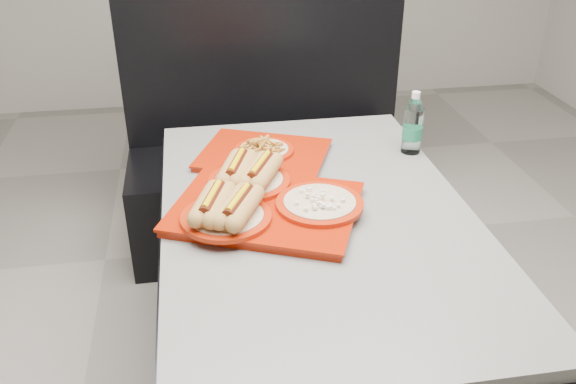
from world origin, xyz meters
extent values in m
cylinder|color=black|center=(0.00, 0.00, 0.38)|extent=(0.11, 0.11, 0.66)
cube|color=black|center=(0.00, 0.00, 0.70)|extent=(0.92, 1.42, 0.01)
cube|color=slate|center=(0.00, 0.00, 0.73)|extent=(0.90, 1.40, 0.04)
cube|color=black|center=(0.00, 1.02, 0.23)|extent=(1.30, 0.55, 0.45)
cube|color=black|center=(0.00, 1.26, 0.80)|extent=(1.30, 0.10, 1.10)
cube|color=#961804|center=(-0.15, 0.01, 0.76)|extent=(0.62, 0.56, 0.02)
cube|color=#961804|center=(-0.15, 0.01, 0.77)|extent=(0.64, 0.58, 0.01)
cylinder|color=#A01E05|center=(-0.27, -0.05, 0.79)|extent=(0.25, 0.25, 0.01)
cylinder|color=beige|center=(-0.27, -0.05, 0.79)|extent=(0.21, 0.21, 0.01)
cylinder|color=#A01E05|center=(-0.18, 0.15, 0.79)|extent=(0.25, 0.25, 0.01)
cylinder|color=beige|center=(-0.18, 0.15, 0.79)|extent=(0.21, 0.21, 0.01)
cylinder|color=#A01E05|center=(0.00, -0.02, 0.79)|extent=(0.25, 0.25, 0.01)
cylinder|color=beige|center=(0.00, -0.02, 0.79)|extent=(0.21, 0.21, 0.01)
cube|color=#961804|center=(-0.11, 0.38, 0.76)|extent=(0.50, 0.45, 0.02)
cube|color=#961804|center=(-0.11, 0.38, 0.77)|extent=(0.51, 0.46, 0.01)
cylinder|color=#A01E05|center=(-0.11, 0.38, 0.78)|extent=(0.20, 0.20, 0.01)
cylinder|color=beige|center=(-0.11, 0.38, 0.79)|extent=(0.17, 0.17, 0.00)
cylinder|color=silver|center=(0.41, 0.35, 0.83)|extent=(0.07, 0.07, 0.16)
cylinder|color=#1C714B|center=(0.41, 0.35, 0.82)|extent=(0.07, 0.07, 0.05)
cone|color=silver|center=(0.41, 0.35, 0.93)|extent=(0.07, 0.07, 0.04)
cylinder|color=silver|center=(0.41, 0.35, 0.96)|extent=(0.03, 0.03, 0.02)
camera|label=1|loc=(-0.34, -1.50, 1.66)|focal=38.00mm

